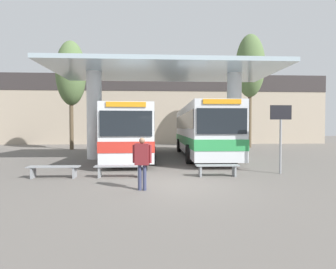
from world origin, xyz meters
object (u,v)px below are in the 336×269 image
at_px(transit_bus_center_bay, 201,129).
at_px(poplar_tree_behind_right, 250,67).
at_px(poplar_tree_behind_left, 71,74).
at_px(pedestrian_waiting, 142,158).
at_px(info_sign_platform, 281,125).
at_px(waiting_bench_near_pillar, 217,168).
at_px(transit_bus_left_bay, 132,131).
at_px(waiting_bench_far_platform, 119,168).
at_px(waiting_bench_mid_platform, 54,169).

height_order(transit_bus_center_bay, poplar_tree_behind_right, poplar_tree_behind_right).
bearing_deg(poplar_tree_behind_left, pedestrian_waiting, -65.78).
distance_m(info_sign_platform, poplar_tree_behind_left, 18.56).
bearing_deg(poplar_tree_behind_right, poplar_tree_behind_left, -175.30).
xyz_separation_m(waiting_bench_near_pillar, info_sign_platform, (2.81, 0.48, 1.72)).
xyz_separation_m(transit_bus_left_bay, transit_bus_center_bay, (4.63, -0.09, 0.09)).
distance_m(waiting_bench_far_platform, info_sign_platform, 6.91).
relative_size(info_sign_platform, poplar_tree_behind_right, 0.26).
bearing_deg(waiting_bench_far_platform, info_sign_platform, 4.09).
relative_size(transit_bus_center_bay, poplar_tree_behind_right, 1.09).
relative_size(transit_bus_center_bay, pedestrian_waiting, 7.27).
bearing_deg(pedestrian_waiting, waiting_bench_mid_platform, 157.04).
xyz_separation_m(waiting_bench_mid_platform, pedestrian_waiting, (3.49, -2.16, 0.65)).
xyz_separation_m(waiting_bench_far_platform, pedestrian_waiting, (0.99, -2.16, 0.65)).
xyz_separation_m(waiting_bench_near_pillar, poplar_tree_behind_right, (6.72, 14.64, 7.47)).
height_order(info_sign_platform, pedestrian_waiting, info_sign_platform).
xyz_separation_m(waiting_bench_near_pillar, waiting_bench_mid_platform, (-6.38, 0.00, 0.01)).
xyz_separation_m(info_sign_platform, pedestrian_waiting, (-5.69, -2.64, -1.06)).
bearing_deg(info_sign_platform, waiting_bench_mid_platform, -177.02).
bearing_deg(waiting_bench_near_pillar, poplar_tree_behind_right, 65.35).
bearing_deg(info_sign_platform, waiting_bench_near_pillar, -170.33).
xyz_separation_m(transit_bus_center_bay, waiting_bench_mid_platform, (-7.01, -7.27, -1.47)).
height_order(transit_bus_left_bay, waiting_bench_mid_platform, transit_bus_left_bay).
height_order(waiting_bench_mid_platform, info_sign_platform, info_sign_platform).
bearing_deg(waiting_bench_mid_platform, poplar_tree_behind_right, 48.19).
xyz_separation_m(info_sign_platform, poplar_tree_behind_right, (3.91, 14.16, 5.76)).
relative_size(transit_bus_center_bay, waiting_bench_near_pillar, 6.93).
bearing_deg(waiting_bench_far_platform, poplar_tree_behind_left, 114.14).
bearing_deg(waiting_bench_far_platform, waiting_bench_near_pillar, -0.00).
bearing_deg(pedestrian_waiting, waiting_bench_near_pillar, 45.57).
bearing_deg(info_sign_platform, transit_bus_left_bay, 134.61).
bearing_deg(transit_bus_center_bay, waiting_bench_far_platform, 59.16).
bearing_deg(info_sign_platform, pedestrian_waiting, -155.14).
bearing_deg(transit_bus_left_bay, poplar_tree_behind_left, -47.78).
bearing_deg(waiting_bench_far_platform, poplar_tree_behind_right, 54.12).
bearing_deg(transit_bus_center_bay, pedestrian_waiting, 70.51).
relative_size(transit_bus_center_bay, waiting_bench_far_platform, 6.26).
height_order(waiting_bench_far_platform, pedestrian_waiting, pedestrian_waiting).
bearing_deg(waiting_bench_near_pillar, info_sign_platform, 9.67).
bearing_deg(waiting_bench_near_pillar, waiting_bench_mid_platform, 180.00).
relative_size(transit_bus_left_bay, waiting_bench_mid_platform, 6.36).
relative_size(waiting_bench_near_pillar, waiting_bench_far_platform, 0.90).
height_order(waiting_bench_mid_platform, poplar_tree_behind_right, poplar_tree_behind_right).
bearing_deg(transit_bus_left_bay, waiting_bench_mid_platform, 69.63).
xyz_separation_m(waiting_bench_near_pillar, pedestrian_waiting, (-2.88, -2.16, 0.65)).
distance_m(waiting_bench_near_pillar, info_sign_platform, 3.32).
relative_size(transit_bus_center_bay, poplar_tree_behind_left, 1.24).
distance_m(waiting_bench_far_platform, poplar_tree_behind_left, 15.86).
distance_m(transit_bus_center_bay, info_sign_platform, 7.14).
distance_m(info_sign_platform, poplar_tree_behind_right, 15.78).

